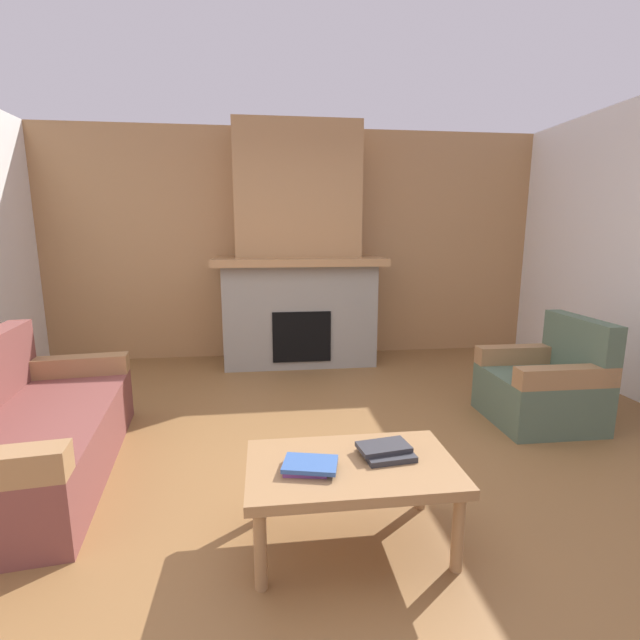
% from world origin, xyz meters
% --- Properties ---
extents(ground, '(9.00, 9.00, 0.00)m').
position_xyz_m(ground, '(0.00, 0.00, 0.00)').
color(ground, brown).
extents(wall_back_wood_panel, '(6.00, 0.12, 2.70)m').
position_xyz_m(wall_back_wood_panel, '(0.00, 3.00, 1.35)').
color(wall_back_wood_panel, '#A87A4C').
rests_on(wall_back_wood_panel, ground).
extents(fireplace, '(1.90, 0.82, 2.70)m').
position_xyz_m(fireplace, '(0.00, 2.62, 1.16)').
color(fireplace, gray).
rests_on(fireplace, ground).
extents(couch, '(1.05, 1.89, 0.85)m').
position_xyz_m(couch, '(-1.88, 0.23, 0.29)').
color(couch, brown).
rests_on(couch, ground).
extents(armchair, '(0.77, 0.77, 0.85)m').
position_xyz_m(armchair, '(1.83, 0.63, 0.29)').
color(armchair, '#4C604C').
rests_on(armchair, ground).
extents(coffee_table, '(1.00, 0.60, 0.43)m').
position_xyz_m(coffee_table, '(0.00, -0.63, 0.38)').
color(coffee_table, '#997047').
rests_on(coffee_table, ground).
extents(book_stack_near_edge, '(0.28, 0.22, 0.04)m').
position_xyz_m(book_stack_near_edge, '(-0.21, -0.67, 0.45)').
color(book_stack_near_edge, '#7A3D84').
rests_on(book_stack_near_edge, coffee_table).
extents(book_stack_center, '(0.28, 0.23, 0.05)m').
position_xyz_m(book_stack_center, '(0.18, -0.58, 0.45)').
color(book_stack_center, '#2D2D33').
rests_on(book_stack_center, coffee_table).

